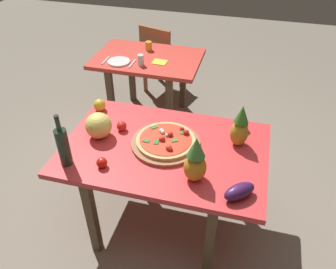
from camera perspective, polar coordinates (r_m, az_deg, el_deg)
ground_plane at (r=2.81m, az=-0.49°, el=-13.67°), size 10.00×10.00×0.00m
display_table at (r=2.34m, az=-0.57°, el=-3.66°), size 1.37×0.91×0.73m
background_table at (r=3.56m, az=-3.39°, el=11.30°), size 1.07×0.72×0.73m
dining_chair at (r=4.13m, az=-1.36°, el=13.14°), size 0.50×0.50×0.85m
pizza_board at (r=2.30m, az=-0.32°, el=-1.47°), size 0.47×0.47×0.02m
pizza at (r=2.28m, az=-0.25°, el=-0.93°), size 0.40×0.40×0.06m
wine_bottle at (r=2.17m, az=-17.21°, el=-1.89°), size 0.08×0.08×0.37m
pineapple_left at (r=1.98m, az=4.63°, el=-4.51°), size 0.14×0.14×0.31m
pineapple_right at (r=2.28m, az=12.02°, el=1.14°), size 0.12×0.12×0.31m
melon at (r=2.38m, az=-11.64°, el=1.47°), size 0.18×0.18×0.18m
bell_pepper at (r=2.68m, az=-11.46°, el=4.86°), size 0.09×0.09×0.10m
eggplant at (r=1.97m, az=11.91°, el=-9.34°), size 0.21×0.20×0.09m
tomato_at_corner at (r=2.16m, az=-11.08°, el=-4.66°), size 0.07×0.07×0.07m
tomato_near_board at (r=2.44m, az=-7.82°, el=1.43°), size 0.07×0.07×0.07m
tomato_by_bottle at (r=2.48m, az=12.46°, el=1.49°), size 0.08×0.08×0.08m
drinking_glass_juice at (r=3.65m, az=-3.28°, el=14.68°), size 0.07×0.07×0.09m
drinking_glass_water at (r=3.33m, az=-4.62°, el=12.40°), size 0.06×0.06×0.10m
dinner_plate at (r=3.42m, az=-8.29°, el=12.04°), size 0.22×0.22×0.02m
fork_utensil at (r=3.48m, az=-10.47°, el=12.17°), size 0.02×0.18×0.01m
knife_utensil at (r=3.37m, az=-6.03°, el=11.78°), size 0.02×0.18×0.01m
napkin_folded at (r=3.39m, az=-1.40°, el=12.10°), size 0.15×0.13×0.01m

